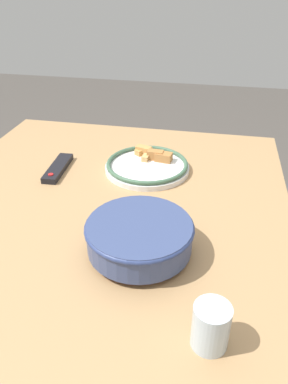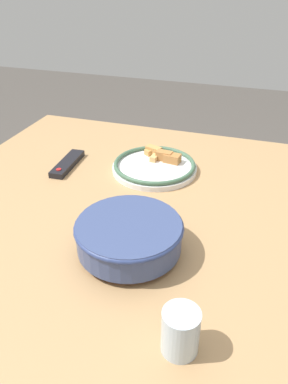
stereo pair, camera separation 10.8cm
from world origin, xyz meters
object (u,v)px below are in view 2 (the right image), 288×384
object	(u,v)px
food_plate	(155,166)
drinking_glass	(180,331)
noodle_bowl	(129,235)
tv_remote	(67,164)

from	to	relation	value
food_plate	drinking_glass	distance (m)	0.70
noodle_bowl	drinking_glass	size ratio (longest dim) A/B	2.79
noodle_bowl	food_plate	world-z (taller)	noodle_bowl
tv_remote	drinking_glass	world-z (taller)	drinking_glass
noodle_bowl	drinking_glass	distance (m)	0.29
tv_remote	drinking_glass	distance (m)	0.80
noodle_bowl	drinking_glass	xyz separation A→B (m)	(-0.23, -0.18, -0.00)
food_plate	tv_remote	world-z (taller)	food_plate
noodle_bowl	food_plate	bearing A→B (deg)	8.24
food_plate	tv_remote	size ratio (longest dim) A/B	1.48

